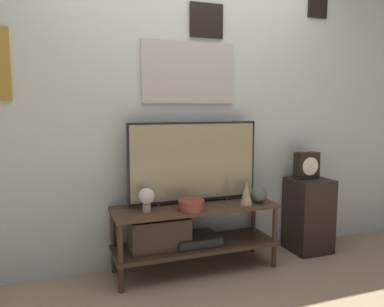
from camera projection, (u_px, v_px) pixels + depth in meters
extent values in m
plane|color=#997F60|center=(207.00, 282.00, 2.81)|extent=(12.00, 12.00, 0.00)
cube|color=beige|center=(185.00, 102.00, 3.11)|extent=(6.40, 0.06, 2.70)
cube|color=#B2ADA3|center=(189.00, 73.00, 3.05)|extent=(0.79, 0.02, 0.49)
cube|color=#B2BCC6|center=(189.00, 73.00, 3.04)|extent=(0.75, 0.01, 0.46)
cube|color=black|center=(206.00, 21.00, 3.05)|extent=(0.29, 0.02, 0.27)
cube|color=beige|center=(207.00, 20.00, 3.04)|extent=(0.25, 0.01, 0.24)
cube|color=black|center=(318.00, 3.00, 3.39)|extent=(0.20, 0.02, 0.26)
cube|color=slate|center=(318.00, 3.00, 3.38)|extent=(0.16, 0.01, 0.23)
cube|color=#422D1E|center=(195.00, 207.00, 2.97)|extent=(1.31, 0.41, 0.03)
cube|color=#422D1E|center=(195.00, 245.00, 3.01)|extent=(1.31, 0.41, 0.03)
cylinder|color=#422D1E|center=(121.00, 256.00, 2.62)|extent=(0.04, 0.04, 0.53)
cylinder|color=#422D1E|center=(275.00, 236.00, 3.05)|extent=(0.04, 0.04, 0.53)
cylinder|color=#422D1E|center=(113.00, 240.00, 2.95)|extent=(0.04, 0.04, 0.53)
cylinder|color=#422D1E|center=(253.00, 223.00, 3.38)|extent=(0.04, 0.04, 0.53)
cube|color=black|center=(195.00, 239.00, 3.00)|extent=(0.36, 0.29, 0.07)
cube|color=#47382D|center=(160.00, 233.00, 2.89)|extent=(0.46, 0.23, 0.24)
cylinder|color=black|center=(159.00, 205.00, 2.96)|extent=(0.05, 0.05, 0.02)
cylinder|color=black|center=(227.00, 198.00, 3.16)|extent=(0.05, 0.05, 0.02)
cube|color=black|center=(194.00, 161.00, 3.02)|extent=(1.08, 0.04, 0.64)
cube|color=#998C66|center=(194.00, 162.00, 3.01)|extent=(1.05, 0.01, 0.60)
cylinder|color=brown|center=(191.00, 205.00, 2.84)|extent=(0.20, 0.20, 0.08)
sphere|color=#4C5647|center=(259.00, 194.00, 3.06)|extent=(0.14, 0.14, 0.14)
cone|color=tan|center=(246.00, 193.00, 2.98)|extent=(0.10, 0.10, 0.19)
cylinder|color=beige|center=(147.00, 208.00, 2.79)|extent=(0.06, 0.06, 0.06)
sphere|color=beige|center=(146.00, 196.00, 2.78)|extent=(0.12, 0.12, 0.12)
cube|color=black|center=(308.00, 215.00, 3.40)|extent=(0.34, 0.34, 0.67)
cube|color=black|center=(307.00, 165.00, 3.36)|extent=(0.22, 0.10, 0.24)
cylinder|color=white|center=(310.00, 166.00, 3.31)|extent=(0.16, 0.01, 0.16)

